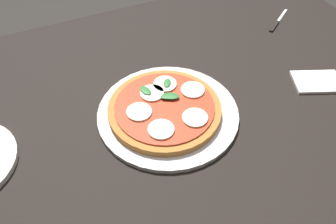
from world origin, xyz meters
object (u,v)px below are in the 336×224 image
Objects in this scene: knife at (277,23)px; napkin at (317,82)px; dining_table at (157,124)px; pizza at (166,108)px; serving_tray at (168,113)px.

napkin is at bearing 73.62° from knife.
dining_table is 5.50× the size of pizza.
serving_tray reaches higher than napkin.
pizza is 2.17× the size of napkin.
napkin is (-0.43, 0.07, -0.02)m from pizza.
pizza is at bearing -9.11° from napkin.
dining_table is 4.38× the size of serving_tray.
pizza is at bearing 94.57° from dining_table.
serving_tray is at bearing 144.63° from pizza.
knife is at bearing -156.20° from serving_tray.
pizza is 0.44m from napkin.
napkin reaches higher than dining_table.
serving_tray is 0.56m from knife.
serving_tray is at bearing 98.63° from dining_table.
serving_tray is 0.43m from napkin.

